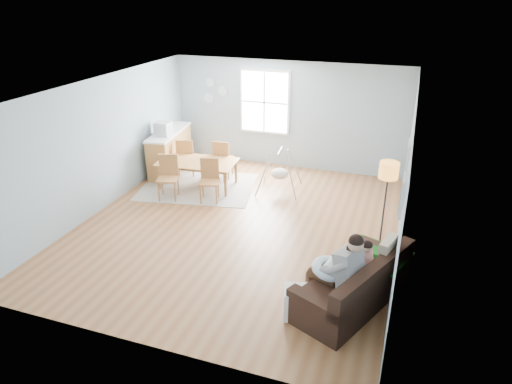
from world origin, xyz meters
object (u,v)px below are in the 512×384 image
at_px(toddler, 360,257).
at_px(baby_swing, 280,173).
at_px(father, 339,268).
at_px(monitor, 163,129).
at_px(chair_sw, 168,174).
at_px(storage_cube, 297,302).
at_px(sofa, 355,288).
at_px(dining_table, 197,174).
at_px(chair_ne, 222,157).
at_px(counter, 170,151).
at_px(chair_nw, 186,155).
at_px(chair_se, 209,177).
at_px(floor_lamp, 388,178).

relative_size(toddler, baby_swing, 0.76).
relative_size(father, monitor, 3.77).
distance_m(chair_sw, baby_swing, 2.50).
distance_m(storage_cube, baby_swing, 4.41).
distance_m(father, monitor, 6.23).
bearing_deg(storage_cube, chair_sw, 140.94).
bearing_deg(father, sofa, 42.01).
bearing_deg(baby_swing, dining_table, -166.96).
relative_size(sofa, chair_ne, 2.27).
xyz_separation_m(counter, monitor, (0.06, -0.35, 0.68)).
xyz_separation_m(toddler, chair_nw, (-4.66, 3.53, -0.14)).
xyz_separation_m(toddler, baby_swing, (-2.23, 3.42, -0.25)).
bearing_deg(storage_cube, toddler, 44.28).
relative_size(sofa, dining_table, 1.22).
relative_size(toddler, counter, 0.42).
xyz_separation_m(chair_sw, chair_nw, (-0.21, 1.25, -0.01)).
relative_size(counter, baby_swing, 1.81).
distance_m(sofa, chair_ne, 5.42).
bearing_deg(counter, monitor, -79.81).
height_order(storage_cube, chair_nw, chair_nw).
distance_m(chair_sw, chair_ne, 1.58).
bearing_deg(chair_ne, sofa, -46.08).
bearing_deg(dining_table, sofa, -42.83).
height_order(father, monitor, monitor).
distance_m(dining_table, chair_se, 0.82).
distance_m(floor_lamp, counter, 5.87).
xyz_separation_m(floor_lamp, chair_sw, (-4.65, 0.65, -0.79)).
relative_size(father, chair_nw, 1.38).
xyz_separation_m(dining_table, baby_swing, (1.87, 0.43, 0.12)).
distance_m(sofa, chair_nw, 5.97).
bearing_deg(counter, toddler, -35.65).
distance_m(sofa, monitor, 6.34).
bearing_deg(storage_cube, chair_ne, 124.28).
relative_size(sofa, baby_swing, 2.07).
height_order(floor_lamp, chair_se, floor_lamp).
relative_size(chair_ne, counter, 0.50).
xyz_separation_m(father, monitor, (-4.91, 3.80, 0.50)).
height_order(sofa, floor_lamp, floor_lamp).
bearing_deg(floor_lamp, sofa, -96.48).
height_order(sofa, baby_swing, baby_swing).
relative_size(toddler, chair_se, 0.85).
xyz_separation_m(father, counter, (-4.97, 4.15, -0.18)).
bearing_deg(counter, baby_swing, -6.11).
distance_m(storage_cube, chair_sw, 4.78).
height_order(toddler, chair_nw, toddler).
xyz_separation_m(father, chair_nw, (-4.42, 3.94, -0.16)).
bearing_deg(monitor, toddler, -33.36).
height_order(floor_lamp, monitor, floor_lamp).
distance_m(chair_sw, counter, 1.65).
relative_size(chair_se, monitor, 2.67).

